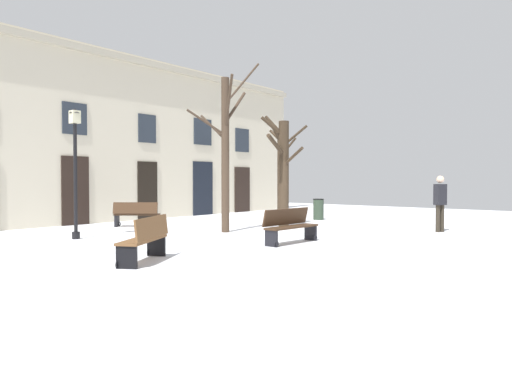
% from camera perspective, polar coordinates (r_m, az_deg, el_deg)
% --- Properties ---
extents(ground_plane, '(31.77, 31.77, 0.00)m').
position_cam_1_polar(ground_plane, '(14.79, 4.64, -5.02)').
color(ground_plane, white).
extents(building_facade, '(19.86, 0.60, 6.83)m').
position_cam_1_polar(building_facade, '(20.45, -13.97, 6.44)').
color(building_facade, beige).
rests_on(building_facade, ground).
extents(tree_left_of_center, '(2.48, 1.71, 5.46)m').
position_cam_1_polar(tree_left_of_center, '(14.99, -3.73, 5.34)').
color(tree_left_of_center, '#423326').
rests_on(tree_left_of_center, ground).
extents(tree_foreground, '(1.81, 1.84, 4.03)m').
position_cam_1_polar(tree_foreground, '(16.91, 3.33, 2.80)').
color(tree_foreground, '#382B1E').
rests_on(tree_foreground, ground).
extents(tree_near_facade, '(1.29, 2.22, 4.53)m').
position_cam_1_polar(tree_near_facade, '(22.62, 3.10, 3.05)').
color(tree_near_facade, '#382B1E').
rests_on(tree_near_facade, ground).
extents(streetlamp, '(0.30, 0.30, 3.70)m').
position_cam_1_polar(streetlamp, '(14.17, -21.21, 3.78)').
color(streetlamp, black).
rests_on(streetlamp, ground).
extents(litter_bin, '(0.47, 0.47, 0.88)m').
position_cam_1_polar(litter_bin, '(19.81, 7.64, -2.09)').
color(litter_bin, '#2D3D2D').
rests_on(litter_bin, ground).
extents(bench_back_to_back_left, '(1.85, 0.55, 0.92)m').
position_cam_1_polar(bench_back_to_back_left, '(12.41, 4.18, -4.09)').
color(bench_back_to_back_left, '#3D2819').
rests_on(bench_back_to_back_left, ground).
extents(bench_back_to_back_right, '(1.39, 1.56, 0.89)m').
position_cam_1_polar(bench_back_to_back_right, '(17.21, -14.38, -2.66)').
color(bench_back_to_back_right, '#3D2819').
rests_on(bench_back_to_back_right, ground).
extents(bench_by_litter_bin, '(1.64, 1.24, 0.93)m').
position_cam_1_polar(bench_by_litter_bin, '(9.80, -13.35, -5.61)').
color(bench_by_litter_bin, brown).
rests_on(bench_by_litter_bin, ground).
extents(person_near_bench, '(0.44, 0.35, 1.81)m').
position_cam_1_polar(person_near_bench, '(16.11, 21.56, -0.96)').
color(person_near_bench, '#2D271E').
rests_on(person_near_bench, ground).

